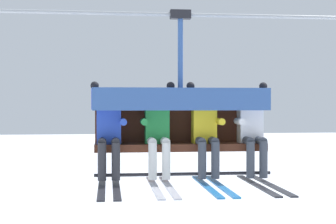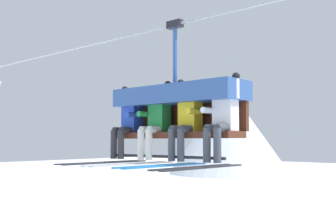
{
  "view_description": "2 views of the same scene",
  "coord_description": "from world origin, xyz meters",
  "px_view_note": "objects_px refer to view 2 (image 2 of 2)",
  "views": [
    {
      "loc": [
        -0.72,
        -7.74,
        6.17
      ],
      "look_at": [
        0.11,
        -0.64,
        6.06
      ],
      "focal_mm": 55.0,
      "sensor_mm": 36.0,
      "label": 1
    },
    {
      "loc": [
        4.6,
        -5.94,
        5.5
      ],
      "look_at": [
        -0.0,
        -0.67,
        5.98
      ],
      "focal_mm": 45.0,
      "sensor_mm": 36.0,
      "label": 2
    }
  ],
  "objects_px": {
    "skier_blue": "(127,122)",
    "skier_white": "(221,118)",
    "skier_green": "(154,121)",
    "chairlift_chair": "(178,104)",
    "skier_yellow": "(185,120)"
  },
  "relations": [
    {
      "from": "skier_blue",
      "to": "skier_yellow",
      "type": "distance_m",
      "value": 1.29
    },
    {
      "from": "chairlift_chair",
      "to": "skier_blue",
      "type": "relative_size",
      "value": 1.39
    },
    {
      "from": "chairlift_chair",
      "to": "skier_blue",
      "type": "height_order",
      "value": "chairlift_chair"
    },
    {
      "from": "skier_green",
      "to": "chairlift_chair",
      "type": "bearing_deg",
      "value": 33.83
    },
    {
      "from": "skier_green",
      "to": "skier_yellow",
      "type": "xyz_separation_m",
      "value": [
        0.64,
        0.0,
        0.0
      ]
    },
    {
      "from": "skier_blue",
      "to": "skier_white",
      "type": "bearing_deg",
      "value": 0.0
    },
    {
      "from": "skier_blue",
      "to": "skier_white",
      "type": "height_order",
      "value": "same"
    },
    {
      "from": "skier_yellow",
      "to": "skier_white",
      "type": "relative_size",
      "value": 1.0
    },
    {
      "from": "skier_blue",
      "to": "skier_white",
      "type": "xyz_separation_m",
      "value": [
        1.95,
        0.0,
        0.0
      ]
    },
    {
      "from": "skier_yellow",
      "to": "chairlift_chair",
      "type": "bearing_deg",
      "value": 146.17
    },
    {
      "from": "chairlift_chair",
      "to": "skier_yellow",
      "type": "relative_size",
      "value": 1.39
    },
    {
      "from": "skier_yellow",
      "to": "skier_white",
      "type": "bearing_deg",
      "value": 0.0
    },
    {
      "from": "skier_blue",
      "to": "skier_green",
      "type": "relative_size",
      "value": 1.0
    },
    {
      "from": "skier_yellow",
      "to": "skier_white",
      "type": "height_order",
      "value": "same"
    },
    {
      "from": "chairlift_chair",
      "to": "skier_white",
      "type": "bearing_deg",
      "value": -12.43
    }
  ]
}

